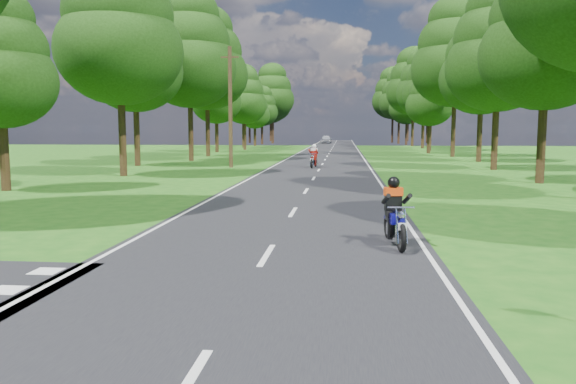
# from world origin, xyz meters

# --- Properties ---
(ground) EXTENTS (160.00, 160.00, 0.00)m
(ground) POSITION_xyz_m (0.00, 0.00, 0.00)
(ground) COLOR #184F12
(ground) RESTS_ON ground
(main_road) EXTENTS (7.00, 140.00, 0.02)m
(main_road) POSITION_xyz_m (0.00, 50.00, 0.01)
(main_road) COLOR black
(main_road) RESTS_ON ground
(road_markings) EXTENTS (7.40, 140.00, 0.01)m
(road_markings) POSITION_xyz_m (-0.14, 48.13, 0.02)
(road_markings) COLOR silver
(road_markings) RESTS_ON main_road
(treeline) EXTENTS (40.00, 115.35, 14.78)m
(treeline) POSITION_xyz_m (1.43, 60.06, 8.25)
(treeline) COLOR black
(treeline) RESTS_ON ground
(telegraph_pole) EXTENTS (1.20, 0.26, 8.00)m
(telegraph_pole) POSITION_xyz_m (-6.00, 28.00, 4.07)
(telegraph_pole) COLOR #382616
(telegraph_pole) RESTS_ON ground
(rider_near_blue) EXTENTS (0.80, 1.88, 1.52)m
(rider_near_blue) POSITION_xyz_m (2.69, 3.30, 0.78)
(rider_near_blue) COLOR #110D93
(rider_near_blue) RESTS_ON main_road
(rider_far_red) EXTENTS (0.83, 1.94, 1.57)m
(rider_far_red) POSITION_xyz_m (-0.43, 28.27, 0.80)
(rider_far_red) COLOR #B51B0D
(rider_far_red) RESTS_ON main_road
(distant_car) EXTENTS (2.03, 4.45, 1.48)m
(distant_car) POSITION_xyz_m (-1.61, 92.35, 0.76)
(distant_car) COLOR silver
(distant_car) RESTS_ON main_road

